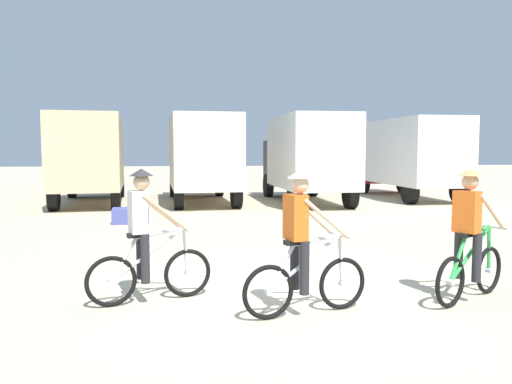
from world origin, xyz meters
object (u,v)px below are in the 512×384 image
(cyclist_near_camera, at_px, (470,240))
(cyclist_cowboy_hat, at_px, (303,248))
(box_truck_tan_camper, at_px, (90,155))
(box_truck_avon_van, at_px, (409,155))
(supply_crate, at_px, (131,215))
(cyclist_orange_shirt, at_px, (146,241))
(box_truck_white_box, at_px, (306,155))
(box_truck_cream_rv, at_px, (202,155))

(cyclist_near_camera, bearing_deg, cyclist_cowboy_hat, -172.81)
(box_truck_tan_camper, height_order, box_truck_avon_van, same)
(box_truck_tan_camper, bearing_deg, supply_crate, -68.50)
(cyclist_cowboy_hat, distance_m, supply_crate, 9.10)
(cyclist_orange_shirt, distance_m, cyclist_near_camera, 4.39)
(box_truck_white_box, relative_size, cyclist_orange_shirt, 3.75)
(box_truck_cream_rv, xyz_separation_m, cyclist_near_camera, (3.42, -13.65, -1.03))
(box_truck_cream_rv, xyz_separation_m, cyclist_cowboy_hat, (1.04, -13.95, -1.03))
(box_truck_white_box, bearing_deg, box_truck_tan_camper, 175.37)
(box_truck_cream_rv, xyz_separation_m, box_truck_avon_van, (8.88, 0.71, 0.00))
(box_truck_white_box, relative_size, cyclist_near_camera, 3.75)
(box_truck_tan_camper, height_order, box_truck_white_box, same)
(box_truck_tan_camper, xyz_separation_m, cyclist_near_camera, (7.71, -13.77, -1.03))
(box_truck_cream_rv, height_order, box_truck_avon_van, same)
(cyclist_cowboy_hat, relative_size, cyclist_near_camera, 1.00)
(box_truck_avon_van, height_order, supply_crate, box_truck_avon_van)
(box_truck_tan_camper, xyz_separation_m, supply_crate, (2.19, -5.55, -1.67))
(box_truck_cream_rv, distance_m, box_truck_avon_van, 8.91)
(box_truck_avon_van, bearing_deg, cyclist_orange_shirt, -125.29)
(cyclist_cowboy_hat, distance_m, cyclist_near_camera, 2.40)
(box_truck_avon_van, distance_m, cyclist_cowboy_hat, 16.65)
(box_truck_cream_rv, relative_size, cyclist_orange_shirt, 3.79)
(box_truck_tan_camper, height_order, box_truck_cream_rv, same)
(box_truck_avon_van, bearing_deg, box_truck_tan_camper, -177.44)
(box_truck_avon_van, xyz_separation_m, cyclist_near_camera, (-5.46, -14.36, -1.03))
(box_truck_tan_camper, distance_m, cyclist_orange_shirt, 13.75)
(box_truck_avon_van, relative_size, supply_crate, 6.72)
(box_truck_tan_camper, relative_size, supply_crate, 6.86)
(box_truck_tan_camper, bearing_deg, box_truck_avon_van, 2.56)
(cyclist_orange_shirt, xyz_separation_m, cyclist_near_camera, (4.37, -0.47, 0.00))
(box_truck_avon_van, xyz_separation_m, cyclist_cowboy_hat, (-7.84, -14.66, -1.03))
(box_truck_white_box, relative_size, supply_crate, 6.73)
(box_truck_tan_camper, relative_size, box_truck_cream_rv, 1.01)
(cyclist_near_camera, bearing_deg, supply_crate, 123.92)
(box_truck_tan_camper, xyz_separation_m, box_truck_avon_van, (13.17, 0.59, 0.00))
(box_truck_tan_camper, distance_m, cyclist_cowboy_hat, 15.08)
(cyclist_cowboy_hat, xyz_separation_m, cyclist_near_camera, (2.38, 0.30, 0.00))
(box_truck_white_box, bearing_deg, supply_crate, -141.79)
(box_truck_tan_camper, distance_m, supply_crate, 6.19)
(box_truck_avon_van, height_order, cyclist_cowboy_hat, box_truck_avon_van)
(box_truck_white_box, bearing_deg, box_truck_cream_rv, 172.23)
(box_truck_tan_camper, height_order, cyclist_cowboy_hat, box_truck_tan_camper)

